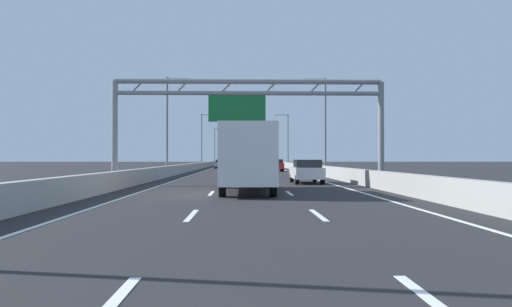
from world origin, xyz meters
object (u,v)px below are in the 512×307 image
(streetlamp_right_far, at_px, (287,137))
(orange_car, at_px, (243,163))
(sign_gantry, at_px, (247,104))
(yellow_car, at_px, (245,164))
(silver_car, at_px, (221,164))
(white_car, at_px, (306,171))
(streetlamp_left_mid, at_px, (169,119))
(black_car, at_px, (226,163))
(streetlamp_left_far, at_px, (203,137))
(streetlamp_right_distant, at_px, (273,144))
(streetlamp_right_mid, at_px, (323,120))
(streetlamp_left_distant, at_px, (215,144))
(box_truck, at_px, (247,157))
(red_car, at_px, (276,165))

(streetlamp_right_far, height_order, orange_car, streetlamp_right_far)
(sign_gantry, distance_m, streetlamp_right_far, 60.78)
(yellow_car, bearing_deg, streetlamp_right_far, 64.47)
(silver_car, relative_size, white_car, 1.01)
(streetlamp_left_mid, distance_m, black_car, 50.23)
(silver_car, bearing_deg, white_car, -80.88)
(sign_gantry, bearing_deg, streetlamp_left_far, 96.97)
(streetlamp_left_mid, height_order, orange_car, streetlamp_left_mid)
(streetlamp_left_mid, xyz_separation_m, streetlamp_right_distant, (14.93, 82.31, 0.00))
(streetlamp_right_distant, distance_m, black_car, 34.61)
(orange_car, bearing_deg, streetlamp_right_mid, -78.94)
(sign_gantry, distance_m, orange_car, 58.76)
(streetlamp_right_mid, distance_m, silver_car, 33.09)
(streetlamp_right_distant, height_order, orange_car, streetlamp_right_distant)
(streetlamp_right_mid, relative_size, streetlamp_left_far, 1.00)
(streetlamp_right_mid, xyz_separation_m, streetlamp_left_distant, (-14.93, 82.31, 0.00))
(yellow_car, distance_m, box_truck, 50.84)
(streetlamp_left_distant, relative_size, silver_car, 2.09)
(streetlamp_left_mid, xyz_separation_m, yellow_car, (7.44, 25.48, -4.64))
(streetlamp_left_mid, distance_m, yellow_car, 26.95)
(black_car, bearing_deg, silver_car, -90.44)
(streetlamp_right_mid, distance_m, black_car, 51.31)
(streetlamp_right_mid, xyz_separation_m, white_car, (-3.69, -16.58, -4.61))
(orange_car, height_order, black_car, orange_car)
(black_car, bearing_deg, streetlamp_left_far, -113.50)
(streetlamp_left_mid, height_order, streetlamp_right_distant, same)
(red_car, bearing_deg, streetlamp_left_distant, 99.24)
(white_car, xyz_separation_m, red_car, (-0.05, 30.13, -0.02))
(streetlamp_left_mid, xyz_separation_m, silver_car, (3.64, 30.75, -4.67))
(sign_gantry, height_order, black_car, sign_gantry)
(streetlamp_right_mid, bearing_deg, black_car, 102.59)
(streetlamp_right_distant, xyz_separation_m, box_truck, (-7.61, -107.66, -3.70))
(yellow_car, relative_size, white_car, 0.92)
(box_truck, bearing_deg, streetlamp_right_far, 83.47)
(box_truck, bearing_deg, black_car, 92.69)
(streetlamp_right_mid, relative_size, black_car, 2.27)
(streetlamp_left_far, distance_m, yellow_car, 17.96)
(sign_gantry, bearing_deg, streetlamp_right_far, 82.86)
(streetlamp_left_distant, bearing_deg, red_car, -80.76)
(yellow_car, height_order, orange_car, yellow_car)
(streetlamp_left_distant, height_order, box_truck, streetlamp_left_distant)
(streetlamp_left_far, xyz_separation_m, streetlamp_right_far, (14.93, 0.00, 0.00))
(sign_gantry, bearing_deg, box_truck, -90.46)
(streetlamp_right_mid, bearing_deg, box_truck, -106.70)
(white_car, distance_m, red_car, 30.13)
(white_car, bearing_deg, streetlamp_left_distant, 96.48)
(sign_gantry, height_order, white_car, sign_gantry)
(sign_gantry, distance_m, streetlamp_left_mid, 20.53)
(sign_gantry, relative_size, silver_car, 3.56)
(sign_gantry, height_order, yellow_car, sign_gantry)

